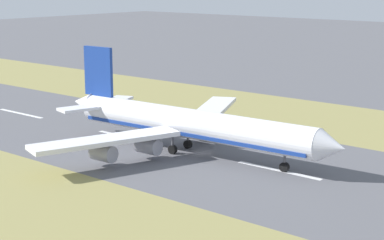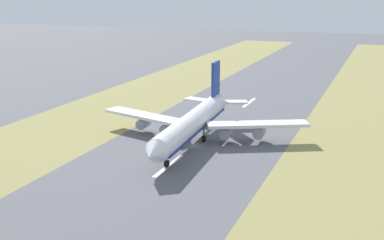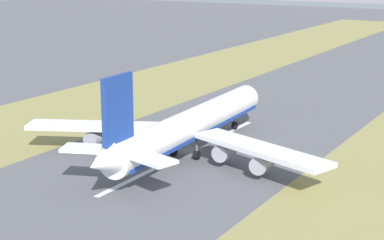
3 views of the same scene
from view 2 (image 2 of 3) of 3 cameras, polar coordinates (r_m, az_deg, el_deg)
name	(u,v)px [view 2 (image 2 of 3)]	position (r m, az deg, el deg)	size (l,w,h in m)	color
ground_plane	(194,146)	(150.86, 0.23, -2.75)	(800.00, 800.00, 0.00)	#56565B
grass_median_west	(360,164)	(142.44, 17.53, -4.45)	(40.00, 600.00, 0.01)	olive
grass_median_east	(58,131)	(171.11, -14.05, -1.14)	(40.00, 600.00, 0.01)	olive
centreline_dash_near	(249,103)	(207.89, 6.11, 1.86)	(1.20, 18.00, 0.01)	silver
centreline_dash_mid	(218,127)	(170.46, 2.74, -0.79)	(1.20, 18.00, 0.01)	silver
centreline_dash_far	(169,166)	(134.51, -2.50, -4.88)	(1.20, 18.00, 0.01)	silver
airplane_main_jet	(194,122)	(152.79, 0.21, -0.19)	(64.03, 67.20, 20.20)	white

